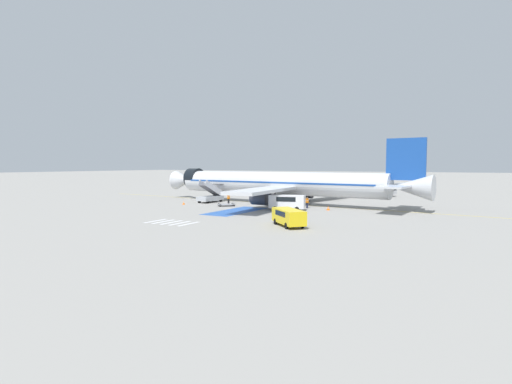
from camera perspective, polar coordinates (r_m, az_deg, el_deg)
The scene contains 18 objects.
ground_plane at distance 66.28m, azimuth 2.47°, elevation -1.64°, with size 600.00×600.00×0.00m, color gray.
apron_leadline_yellow at distance 66.17m, azimuth 2.78°, elevation -1.65°, with size 0.20×81.40×0.01m, color gold.
apron_stand_patch_blue at distance 55.47m, azimuth -2.85°, elevation -2.74°, with size 4.33×11.48×0.01m, color #2856A8.
apron_walkway_bar_0 at distance 47.26m, azimuth -14.16°, elevation -4.02°, with size 0.44×3.60×0.01m, color silver.
apron_walkway_bar_1 at distance 46.46m, azimuth -13.08°, elevation -4.14°, with size 0.44×3.60×0.01m, color silver.
apron_walkway_bar_2 at distance 45.67m, azimuth -11.96°, elevation -4.26°, with size 0.44×3.60×0.01m, color silver.
apron_walkway_bar_3 at distance 44.90m, azimuth -10.80°, elevation -4.39°, with size 0.44×3.60×0.01m, color silver.
apron_walkway_bar_4 at distance 44.15m, azimuth -9.60°, elevation -4.52°, with size 0.44×3.60×0.01m, color silver.
airliner at distance 65.61m, azimuth 3.26°, elevation 1.23°, with size 47.24×34.60×10.04m.
boarding_stairs_forward at distance 68.52m, azimuth -6.53°, elevation -0.66°, with size 2.60×5.37×3.93m.
fuel_tanker at distance 86.06m, azimuth 15.81°, elevation 0.60°, with size 10.85×3.63×3.27m.
service_van_0 at distance 41.92m, azimuth 4.67°, elevation -3.42°, with size 5.05×4.95×1.79m.
service_van_1 at distance 56.36m, azimuth 4.46°, elevation -1.33°, with size 5.27×3.04×2.15m.
baggage_cart at distance 62.14m, azimuth -4.26°, elevation -1.79°, with size 2.93×2.86×0.87m.
ground_crew_0 at distance 59.35m, azimuth 7.32°, elevation -1.40°, with size 0.46×0.30×1.66m.
ground_crew_1 at distance 64.76m, azimuth -3.94°, elevation -0.84°, with size 0.39×0.49×1.83m.
traffic_cone_0 at distance 65.41m, azimuth -10.30°, elevation -1.55°, with size 0.45×0.45×0.50m.
traffic_cone_1 at distance 57.36m, azimuth 10.28°, elevation -2.28°, with size 0.52×0.52×0.58m.
Camera 1 is at (29.46, -59.03, 6.47)m, focal length 28.00 mm.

